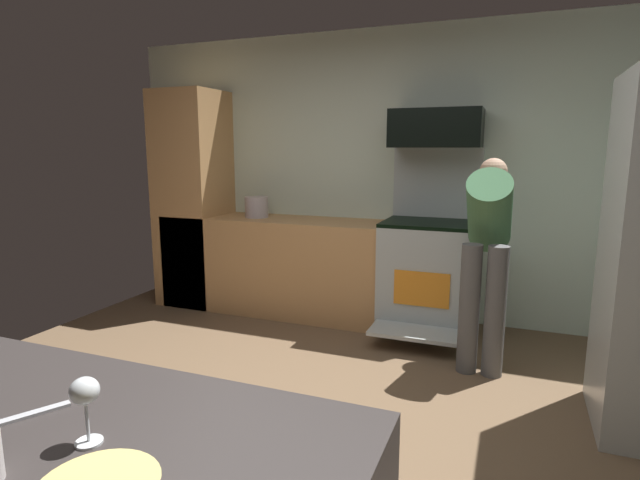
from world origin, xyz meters
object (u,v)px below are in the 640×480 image
person_cook (487,244)px  stock_pot (257,207)px  wine_glass_far (85,395)px  microwave (436,128)px  oven_range (429,272)px

person_cook → stock_pot: (-2.13, 0.60, 0.11)m
wine_glass_far → microwave: bearing=86.7°
oven_range → microwave: microwave is taller
oven_range → wine_glass_far: 3.49m
microwave → wine_glass_far: size_ratio=4.72×
microwave → person_cook: microwave is taller
microwave → person_cook: 1.17m
person_cook → microwave: bearing=125.5°
person_cook → oven_range: bearing=129.5°
microwave → wine_glass_far: microwave is taller
person_cook → wine_glass_far: (-0.69, -2.86, 0.12)m
oven_range → stock_pot: (-1.65, 0.01, 0.49)m
oven_range → microwave: (0.00, 0.09, 1.20)m
person_cook → wine_glass_far: size_ratio=9.44×
person_cook → wine_glass_far: person_cook is taller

